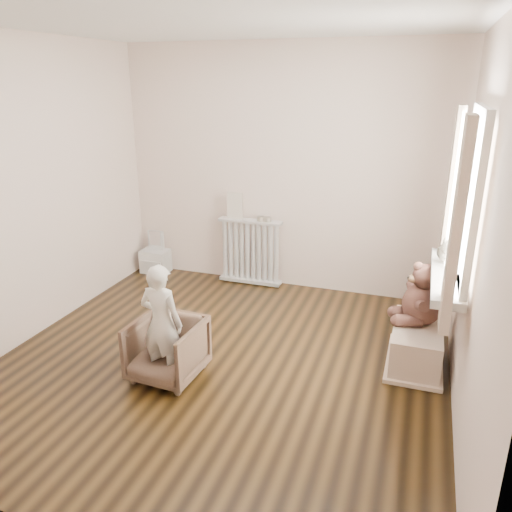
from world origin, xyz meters
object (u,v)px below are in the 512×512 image
(child, at_px, (162,323))
(plush_cat, at_px, (447,250))
(armchair, at_px, (167,349))
(toy_bench, at_px, (417,341))
(radiator, at_px, (250,251))
(teddy_bear, at_px, (425,285))
(toy_vanity, at_px, (155,250))

(child, xyz_separation_m, plush_cat, (1.97, 0.91, 0.51))
(child, bearing_deg, armchair, -86.57)
(toy_bench, bearing_deg, plush_cat, 8.83)
(radiator, distance_m, child, 2.07)
(toy_bench, relative_size, plush_cat, 2.99)
(toy_bench, distance_m, teddy_bear, 0.48)
(radiator, relative_size, child, 0.80)
(armchair, distance_m, toy_bench, 2.02)
(child, relative_size, teddy_bear, 1.83)
(child, bearing_deg, toy_bench, -150.78)
(child, bearing_deg, radiator, -85.89)
(plush_cat, bearing_deg, toy_vanity, 178.74)
(toy_vanity, relative_size, teddy_bear, 0.99)
(radiator, height_order, toy_bench, radiator)
(toy_bench, relative_size, teddy_bear, 1.40)
(child, xyz_separation_m, toy_bench, (1.83, 0.89, -0.29))
(child, height_order, plush_cat, plush_cat)
(toy_bench, bearing_deg, child, -154.21)
(armchair, xyz_separation_m, teddy_bear, (1.85, 0.91, 0.43))
(teddy_bear, height_order, plush_cat, plush_cat)
(radiator, bearing_deg, teddy_bear, -30.60)
(toy_vanity, height_order, teddy_bear, teddy_bear)
(armchair, height_order, child, child)
(teddy_bear, xyz_separation_m, plush_cat, (0.13, -0.05, 0.33))
(armchair, relative_size, teddy_bear, 1.02)
(radiator, distance_m, plush_cat, 2.39)
(toy_vanity, bearing_deg, radiator, 1.42)
(radiator, xyz_separation_m, toy_bench, (1.86, -1.18, -0.19))
(plush_cat, bearing_deg, toy_bench, -153.10)
(child, xyz_separation_m, teddy_bear, (1.85, 0.96, 0.18))
(armchair, distance_m, plush_cat, 2.28)
(toy_vanity, xyz_separation_m, armchair, (1.24, -1.98, -0.03))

